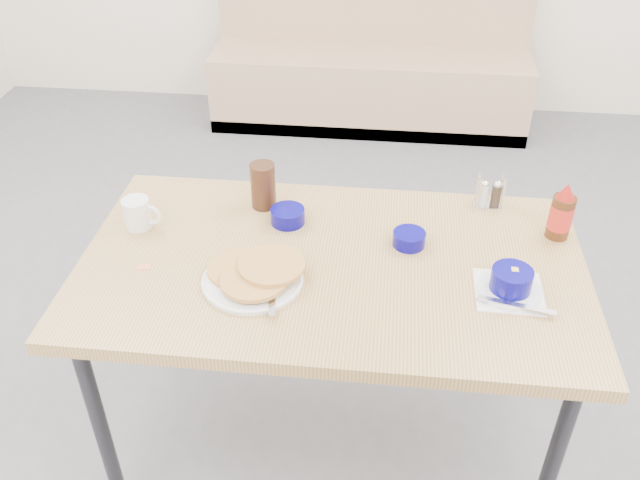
# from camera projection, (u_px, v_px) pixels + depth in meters

# --- Properties ---
(booth_bench) EXTENTS (1.90, 0.56, 1.22)m
(booth_bench) POSITION_uv_depth(u_px,v_px,m) (371.00, 64.00, 4.16)
(booth_bench) COLOR tan
(booth_bench) RESTS_ON ground
(dining_table) EXTENTS (1.40, 0.80, 0.76)m
(dining_table) POSITION_uv_depth(u_px,v_px,m) (331.00, 279.00, 1.91)
(dining_table) COLOR tan
(dining_table) RESTS_ON ground
(pancake_plate) EXTENTS (0.27, 0.28, 0.05)m
(pancake_plate) POSITION_uv_depth(u_px,v_px,m) (254.00, 275.00, 1.80)
(pancake_plate) COLOR white
(pancake_plate) RESTS_ON dining_table
(coffee_mug) EXTENTS (0.12, 0.08, 0.09)m
(coffee_mug) POSITION_uv_depth(u_px,v_px,m) (138.00, 213.00, 1.99)
(coffee_mug) COLOR white
(coffee_mug) RESTS_ON dining_table
(grits_setting) EXTENTS (0.19, 0.19, 0.07)m
(grits_setting) POSITION_uv_depth(u_px,v_px,m) (511.00, 283.00, 1.75)
(grits_setting) COLOR white
(grits_setting) RESTS_ON dining_table
(creamer_bowl) EXTENTS (0.10, 0.10, 0.05)m
(creamer_bowl) POSITION_uv_depth(u_px,v_px,m) (288.00, 216.00, 2.02)
(creamer_bowl) COLOR #08046F
(creamer_bowl) RESTS_ON dining_table
(butter_bowl) EXTENTS (0.09, 0.09, 0.04)m
(butter_bowl) POSITION_uv_depth(u_px,v_px,m) (409.00, 239.00, 1.93)
(butter_bowl) COLOR #08046F
(butter_bowl) RESTS_ON dining_table
(amber_tumbler) EXTENTS (0.08, 0.08, 0.14)m
(amber_tumbler) POSITION_uv_depth(u_px,v_px,m) (263.00, 186.00, 2.07)
(amber_tumbler) COLOR #381E11
(amber_tumbler) RESTS_ON dining_table
(condiment_caddy) EXTENTS (0.09, 0.06, 0.10)m
(condiment_caddy) POSITION_uv_depth(u_px,v_px,m) (489.00, 195.00, 2.09)
(condiment_caddy) COLOR silver
(condiment_caddy) RESTS_ON dining_table
(syrup_bottle) EXTENTS (0.07, 0.07, 0.18)m
(syrup_bottle) POSITION_uv_depth(u_px,v_px,m) (561.00, 214.00, 1.93)
(syrup_bottle) COLOR #47230F
(syrup_bottle) RESTS_ON dining_table
(sugar_wrapper) EXTENTS (0.04, 0.03, 0.00)m
(sugar_wrapper) POSITION_uv_depth(u_px,v_px,m) (144.00, 267.00, 1.86)
(sugar_wrapper) COLOR #FA7C53
(sugar_wrapper) RESTS_ON dining_table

